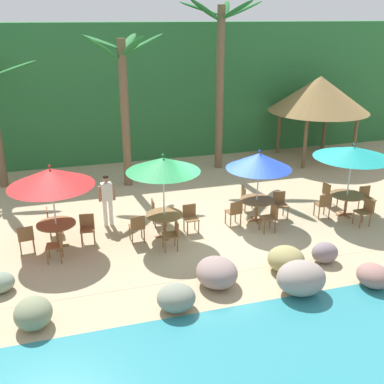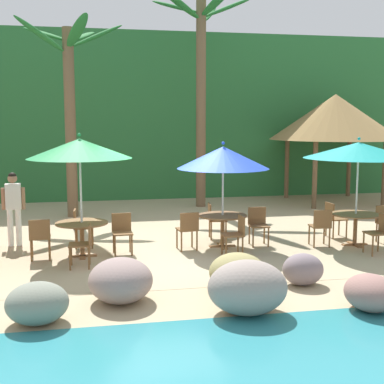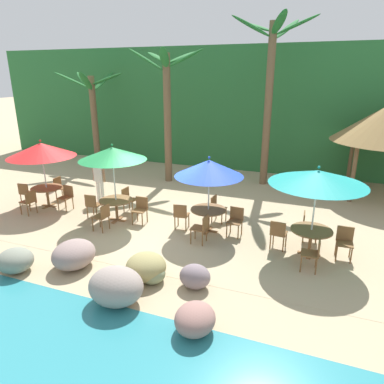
% 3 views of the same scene
% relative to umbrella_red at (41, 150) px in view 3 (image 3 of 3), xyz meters
% --- Properties ---
extents(ground_plane, '(120.00, 120.00, 0.00)m').
position_rel_umbrella_red_xyz_m(ground_plane, '(4.82, -0.17, -2.14)').
color(ground_plane, tan).
extents(terrace_deck, '(18.00, 5.20, 0.01)m').
position_rel_umbrella_red_xyz_m(terrace_deck, '(4.82, -0.17, -2.13)').
color(terrace_deck, tan).
rests_on(terrace_deck, ground).
extents(foliage_backdrop, '(28.00, 2.40, 6.00)m').
position_rel_umbrella_red_xyz_m(foliage_backdrop, '(4.82, 8.83, 0.86)').
color(foliage_backdrop, '#286633').
rests_on(foliage_backdrop, ground).
extents(rock_seawall, '(15.51, 3.11, 0.97)m').
position_rel_umbrella_red_xyz_m(rock_seawall, '(7.51, -3.39, -1.77)').
color(rock_seawall, gray).
rests_on(rock_seawall, ground).
extents(umbrella_red, '(2.37, 2.37, 2.50)m').
position_rel_umbrella_red_xyz_m(umbrella_red, '(0.00, 0.00, 0.00)').
color(umbrella_red, silver).
rests_on(umbrella_red, ground).
extents(dining_table_red, '(1.10, 1.10, 0.74)m').
position_rel_umbrella_red_xyz_m(dining_table_red, '(0.00, 0.00, -1.52)').
color(dining_table_red, brown).
rests_on(dining_table_red, ground).
extents(chair_red_seaward, '(0.45, 0.46, 0.87)m').
position_rel_umbrella_red_xyz_m(chair_red_seaward, '(0.85, 0.03, -1.62)').
color(chair_red_seaward, brown).
rests_on(chair_red_seaward, ground).
extents(chair_red_inland, '(0.45, 0.44, 0.87)m').
position_rel_umbrella_red_xyz_m(chair_red_inland, '(-0.13, 0.84, -1.62)').
color(chair_red_inland, brown).
rests_on(chair_red_inland, ground).
extents(chair_red_left, '(0.47, 0.47, 0.87)m').
position_rel_umbrella_red_xyz_m(chair_red_left, '(-0.83, -0.19, -1.62)').
color(chair_red_left, brown).
rests_on(chair_red_left, ground).
extents(chair_red_right, '(0.47, 0.47, 0.87)m').
position_rel_umbrella_red_xyz_m(chair_red_right, '(-0.01, -0.85, -1.62)').
color(chair_red_right, brown).
rests_on(chair_red_right, ground).
extents(umbrella_green, '(2.16, 2.16, 2.61)m').
position_rel_umbrella_red_xyz_m(umbrella_green, '(3.10, -0.23, 0.15)').
color(umbrella_green, silver).
rests_on(umbrella_green, ground).
extents(dining_table_green, '(1.10, 1.10, 0.74)m').
position_rel_umbrella_red_xyz_m(dining_table_green, '(3.10, -0.23, -1.52)').
color(dining_table_green, brown).
rests_on(dining_table_green, ground).
extents(chair_green_seaward, '(0.44, 0.44, 0.87)m').
position_rel_umbrella_red_xyz_m(chair_green_seaward, '(3.95, -0.10, -1.62)').
color(chair_green_seaward, brown).
rests_on(chair_green_seaward, ground).
extents(chair_green_inland, '(0.45, 0.44, 0.87)m').
position_rel_umbrella_red_xyz_m(chair_green_inland, '(3.05, 0.63, -1.62)').
color(chair_green_inland, brown).
rests_on(chair_green_inland, ground).
extents(chair_green_left, '(0.44, 0.45, 0.87)m').
position_rel_umbrella_red_xyz_m(chair_green_left, '(2.26, -0.36, -1.62)').
color(chair_green_left, brown).
rests_on(chair_green_left, ground).
extents(chair_green_right, '(0.45, 0.44, 0.87)m').
position_rel_umbrella_red_xyz_m(chair_green_right, '(3.16, -1.08, -1.62)').
color(chair_green_right, brown).
rests_on(chair_green_right, ground).
extents(umbrella_blue, '(2.07, 2.07, 2.40)m').
position_rel_umbrella_red_xyz_m(umbrella_blue, '(6.23, 0.06, -0.10)').
color(umbrella_blue, silver).
rests_on(umbrella_blue, ground).
extents(dining_table_blue, '(1.10, 1.10, 0.74)m').
position_rel_umbrella_red_xyz_m(dining_table_blue, '(6.23, 0.06, -1.52)').
color(dining_table_blue, brown).
rests_on(dining_table_blue, ground).
extents(chair_blue_seaward, '(0.44, 0.45, 0.87)m').
position_rel_umbrella_red_xyz_m(chair_blue_seaward, '(7.08, 0.10, -1.62)').
color(chair_blue_seaward, brown).
rests_on(chair_blue_seaward, ground).
extents(chair_blue_inland, '(0.47, 0.47, 0.87)m').
position_rel_umbrella_red_xyz_m(chair_blue_inland, '(6.23, 0.91, -1.62)').
color(chair_blue_inland, brown).
rests_on(chair_blue_inland, ground).
extents(chair_blue_left, '(0.47, 0.47, 0.87)m').
position_rel_umbrella_red_xyz_m(chair_blue_left, '(5.40, -0.13, -1.62)').
color(chair_blue_left, brown).
rests_on(chair_blue_left, ground).
extents(chair_blue_right, '(0.43, 0.42, 0.87)m').
position_rel_umbrella_red_xyz_m(chair_blue_right, '(6.32, -0.79, -1.62)').
color(chair_blue_right, brown).
rests_on(chair_blue_right, ground).
extents(umbrella_teal, '(2.47, 2.47, 2.49)m').
position_rel_umbrella_red_xyz_m(umbrella_teal, '(9.27, -0.37, 0.06)').
color(umbrella_teal, silver).
rests_on(umbrella_teal, ground).
extents(dining_table_teal, '(1.10, 1.10, 0.74)m').
position_rel_umbrella_red_xyz_m(dining_table_teal, '(9.27, -0.37, -1.52)').
color(dining_table_teal, brown).
rests_on(dining_table_teal, ground).
extents(chair_teal_seaward, '(0.43, 0.44, 0.87)m').
position_rel_umbrella_red_xyz_m(chair_teal_seaward, '(10.12, -0.25, -1.62)').
color(chair_teal_seaward, brown).
rests_on(chair_teal_seaward, ground).
extents(chair_teal_inland, '(0.45, 0.44, 0.87)m').
position_rel_umbrella_red_xyz_m(chair_teal_inland, '(9.14, 0.47, -1.62)').
color(chair_teal_inland, brown).
rests_on(chair_teal_inland, ground).
extents(chair_teal_left, '(0.46, 0.46, 0.87)m').
position_rel_umbrella_red_xyz_m(chair_teal_left, '(8.42, -0.38, -1.62)').
color(chair_teal_left, brown).
rests_on(chair_teal_left, ground).
extents(chair_teal_right, '(0.44, 0.43, 0.87)m').
position_rel_umbrella_red_xyz_m(chair_teal_right, '(9.39, -1.22, -1.62)').
color(chair_teal_right, brown).
rests_on(chair_teal_right, ground).
extents(palm_tree_nearest, '(3.31, 3.35, 4.84)m').
position_rel_umbrella_red_xyz_m(palm_tree_nearest, '(-1.94, 5.84, 1.10)').
color(palm_tree_nearest, brown).
rests_on(palm_tree_nearest, ground).
extents(palm_tree_second, '(3.11, 3.10, 5.72)m').
position_rel_umbrella_red_xyz_m(palm_tree_second, '(2.78, 4.66, 1.61)').
color(palm_tree_second, brown).
rests_on(palm_tree_second, ground).
extents(palm_tree_third, '(3.34, 3.27, 6.89)m').
position_rel_umbrella_red_xyz_m(palm_tree_third, '(6.94, 5.74, 2.33)').
color(palm_tree_third, brown).
rests_on(palm_tree_third, ground).
extents(waiter_in_white, '(0.52, 0.23, 1.70)m').
position_rel_umbrella_red_xyz_m(waiter_in_white, '(1.58, 1.05, -1.15)').
color(waiter_in_white, white).
rests_on(waiter_in_white, ground).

